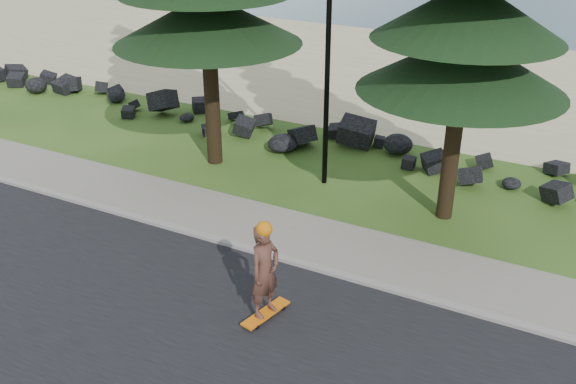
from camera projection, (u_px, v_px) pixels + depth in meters
name	position (u px, v px, depth m)	size (l,w,h in m)	color
ground	(269.00, 234.00, 15.45)	(160.00, 160.00, 0.00)	#2C4E18
road	(153.00, 343.00, 11.88)	(160.00, 7.00, 0.02)	black
kerb	(251.00, 250.00, 14.71)	(160.00, 0.20, 0.10)	gray
sidewalk	(273.00, 229.00, 15.59)	(160.00, 2.00, 0.08)	slate
beach_sand	(435.00, 78.00, 26.95)	(160.00, 15.00, 0.01)	tan
seawall_boulders	(356.00, 152.00, 19.89)	(60.00, 2.40, 1.10)	black
lamp_post	(328.00, 35.00, 16.12)	(0.25, 0.14, 8.14)	black
skateboarder	(265.00, 272.00, 12.08)	(0.61, 1.18, 2.14)	orange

